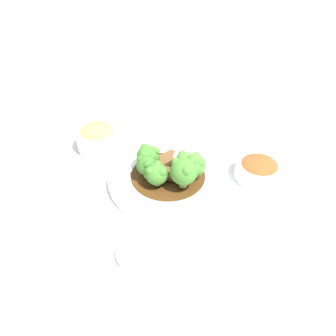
% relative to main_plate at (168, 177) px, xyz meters
% --- Properties ---
extents(ground_plane, '(4.00, 4.00, 0.00)m').
position_rel_main_plate_xyz_m(ground_plane, '(0.00, 0.00, -0.01)').
color(ground_plane, silver).
extents(main_plate, '(0.25, 0.25, 0.02)m').
position_rel_main_plate_xyz_m(main_plate, '(0.00, 0.00, 0.00)').
color(main_plate, white).
rests_on(main_plate, ground_plane).
extents(beef_strip_0, '(0.08, 0.03, 0.01)m').
position_rel_main_plate_xyz_m(beef_strip_0, '(0.02, 0.03, 0.01)').
color(beef_strip_0, brown).
rests_on(beef_strip_0, main_plate).
extents(beef_strip_1, '(0.06, 0.07, 0.01)m').
position_rel_main_plate_xyz_m(beef_strip_1, '(-0.01, 0.00, 0.01)').
color(beef_strip_1, brown).
rests_on(beef_strip_1, main_plate).
extents(beef_strip_2, '(0.05, 0.03, 0.01)m').
position_rel_main_plate_xyz_m(beef_strip_2, '(0.05, 0.01, 0.02)').
color(beef_strip_2, '#56331E').
rests_on(beef_strip_2, main_plate).
extents(broccoli_floret_0, '(0.05, 0.05, 0.06)m').
position_rel_main_plate_xyz_m(broccoli_floret_0, '(0.00, -0.05, 0.05)').
color(broccoli_floret_0, '#7FA84C').
rests_on(broccoli_floret_0, main_plate).
extents(broccoli_floret_1, '(0.05, 0.05, 0.05)m').
position_rel_main_plate_xyz_m(broccoli_floret_1, '(0.04, -0.04, 0.04)').
color(broccoli_floret_1, '#8EB756').
rests_on(broccoli_floret_1, main_plate).
extents(broccoli_floret_2, '(0.04, 0.04, 0.04)m').
position_rel_main_plate_xyz_m(broccoli_floret_2, '(0.04, -0.01, 0.03)').
color(broccoli_floret_2, '#7FA84C').
rests_on(broccoli_floret_2, main_plate).
extents(broccoli_floret_3, '(0.04, 0.04, 0.05)m').
position_rel_main_plate_xyz_m(broccoli_floret_3, '(-0.04, 0.02, 0.04)').
color(broccoli_floret_3, '#8EB756').
rests_on(broccoli_floret_3, main_plate).
extents(broccoli_floret_4, '(0.05, 0.05, 0.05)m').
position_rel_main_plate_xyz_m(broccoli_floret_4, '(-0.04, -0.01, 0.04)').
color(broccoli_floret_4, '#7FA84C').
rests_on(broccoli_floret_4, main_plate).
extents(broccoli_floret_5, '(0.05, 0.05, 0.05)m').
position_rel_main_plate_xyz_m(broccoli_floret_5, '(-0.02, 0.04, 0.04)').
color(broccoli_floret_5, '#7FA84C').
rests_on(broccoli_floret_5, main_plate).
extents(serving_spoon, '(0.19, 0.09, 0.01)m').
position_rel_main_plate_xyz_m(serving_spoon, '(0.07, 0.03, 0.02)').
color(serving_spoon, '#B7B7BC').
rests_on(serving_spoon, main_plate).
extents(side_bowl_kimchi, '(0.10, 0.10, 0.04)m').
position_rel_main_plate_xyz_m(side_bowl_kimchi, '(0.16, -0.11, 0.01)').
color(side_bowl_kimchi, white).
rests_on(side_bowl_kimchi, ground_plane).
extents(side_bowl_appetizer, '(0.10, 0.10, 0.06)m').
position_rel_main_plate_xyz_m(side_bowl_appetizer, '(-0.05, 0.20, 0.02)').
color(side_bowl_appetizer, white).
rests_on(side_bowl_appetizer, ground_plane).
extents(sauce_dish, '(0.07, 0.07, 0.01)m').
position_rel_main_plate_xyz_m(sauce_dish, '(-0.16, -0.11, -0.00)').
color(sauce_dish, white).
rests_on(sauce_dish, ground_plane).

